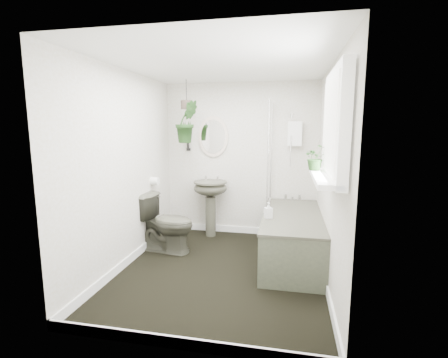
# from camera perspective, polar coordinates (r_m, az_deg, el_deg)

# --- Properties ---
(floor) EXTENTS (2.30, 2.80, 0.02)m
(floor) POSITION_cam_1_polar(r_m,az_deg,el_deg) (3.92, -0.45, -15.85)
(floor) COLOR black
(floor) RESTS_ON ground
(ceiling) EXTENTS (2.30, 2.80, 0.02)m
(ceiling) POSITION_cam_1_polar(r_m,az_deg,el_deg) (3.61, -0.50, 19.75)
(ceiling) COLOR white
(ceiling) RESTS_ON ground
(wall_back) EXTENTS (2.30, 0.02, 2.30)m
(wall_back) POSITION_cam_1_polar(r_m,az_deg,el_deg) (4.96, 2.88, 3.39)
(wall_back) COLOR silver
(wall_back) RESTS_ON ground
(wall_front) EXTENTS (2.30, 0.02, 2.30)m
(wall_front) POSITION_cam_1_polar(r_m,az_deg,el_deg) (2.25, -7.91, -3.65)
(wall_front) COLOR silver
(wall_front) RESTS_ON ground
(wall_left) EXTENTS (0.02, 2.80, 2.30)m
(wall_left) POSITION_cam_1_polar(r_m,az_deg,el_deg) (3.99, -17.02, 1.61)
(wall_left) COLOR silver
(wall_left) RESTS_ON ground
(wall_right) EXTENTS (0.02, 2.80, 2.30)m
(wall_right) POSITION_cam_1_polar(r_m,az_deg,el_deg) (3.54, 18.25, 0.64)
(wall_right) COLOR silver
(wall_right) RESTS_ON ground
(skirting) EXTENTS (2.30, 2.80, 0.10)m
(skirting) POSITION_cam_1_polar(r_m,az_deg,el_deg) (3.89, -0.45, -15.05)
(skirting) COLOR white
(skirting) RESTS_ON floor
(bathtub) EXTENTS (0.72, 1.72, 0.58)m
(bathtub) POSITION_cam_1_polar(r_m,az_deg,el_deg) (4.20, 11.90, -9.89)
(bathtub) COLOR #3E3E32
(bathtub) RESTS_ON floor
(bath_screen) EXTENTS (0.04, 0.72, 1.40)m
(bath_screen) POSITION_cam_1_polar(r_m,az_deg,el_deg) (4.49, 8.05, 4.38)
(bath_screen) COLOR silver
(bath_screen) RESTS_ON bathtub
(shower_box) EXTENTS (0.20, 0.10, 0.35)m
(shower_box) POSITION_cam_1_polar(r_m,az_deg,el_deg) (4.82, 12.33, 7.79)
(shower_box) COLOR white
(shower_box) RESTS_ON wall_back
(oval_mirror) EXTENTS (0.46, 0.03, 0.62)m
(oval_mirror) POSITION_cam_1_polar(r_m,az_deg,el_deg) (4.98, -1.90, 7.45)
(oval_mirror) COLOR beige
(oval_mirror) RESTS_ON wall_back
(wall_sconce) EXTENTS (0.04, 0.04, 0.22)m
(wall_sconce) POSITION_cam_1_polar(r_m,az_deg,el_deg) (5.08, -6.34, 6.31)
(wall_sconce) COLOR black
(wall_sconce) RESTS_ON wall_back
(toilet_roll_holder) EXTENTS (0.11, 0.11, 0.11)m
(toilet_roll_holder) POSITION_cam_1_polar(r_m,az_deg,el_deg) (4.62, -12.12, -0.35)
(toilet_roll_holder) COLOR white
(toilet_roll_holder) RESTS_ON wall_left
(window_recess) EXTENTS (0.08, 1.00, 0.90)m
(window_recess) POSITION_cam_1_polar(r_m,az_deg,el_deg) (2.80, 19.00, 8.77)
(window_recess) COLOR white
(window_recess) RESTS_ON wall_right
(window_sill) EXTENTS (0.18, 1.00, 0.04)m
(window_sill) POSITION_cam_1_polar(r_m,az_deg,el_deg) (2.82, 17.15, 0.29)
(window_sill) COLOR white
(window_sill) RESTS_ON wall_right
(window_blinds) EXTENTS (0.01, 0.86, 0.76)m
(window_blinds) POSITION_cam_1_polar(r_m,az_deg,el_deg) (2.79, 18.08, 8.82)
(window_blinds) COLOR white
(window_blinds) RESTS_ON wall_right
(toilet) EXTENTS (0.81, 0.54, 0.77)m
(toilet) POSITION_cam_1_polar(r_m,az_deg,el_deg) (4.42, -10.13, -7.55)
(toilet) COLOR #3E3E32
(toilet) RESTS_ON floor
(pedestal_sink) EXTENTS (0.57, 0.52, 0.85)m
(pedestal_sink) POSITION_cam_1_polar(r_m,az_deg,el_deg) (4.93, -2.39, -5.21)
(pedestal_sink) COLOR #3E3E32
(pedestal_sink) RESTS_ON floor
(sill_plant) EXTENTS (0.26, 0.25, 0.24)m
(sill_plant) POSITION_cam_1_polar(r_m,az_deg,el_deg) (3.10, 15.81, 3.67)
(sill_plant) COLOR black
(sill_plant) RESTS_ON window_sill
(hanging_plant) EXTENTS (0.42, 0.41, 0.59)m
(hanging_plant) POSITION_cam_1_polar(r_m,az_deg,el_deg) (4.67, -6.55, 9.97)
(hanging_plant) COLOR black
(hanging_plant) RESTS_ON ceiling
(soap_bottle) EXTENTS (0.11, 0.11, 0.18)m
(soap_bottle) POSITION_cam_1_polar(r_m,az_deg,el_deg) (3.88, 7.81, -5.46)
(soap_bottle) COLOR black
(soap_bottle) RESTS_ON bathtub
(hanging_pot) EXTENTS (0.16, 0.16, 0.12)m
(hanging_pot) POSITION_cam_1_polar(r_m,az_deg,el_deg) (4.68, -6.60, 12.85)
(hanging_pot) COLOR #3B2F27
(hanging_pot) RESTS_ON ceiling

